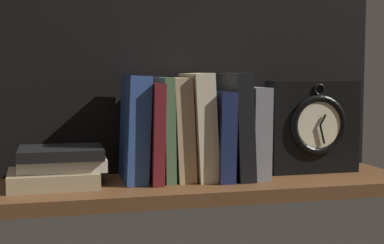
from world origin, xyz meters
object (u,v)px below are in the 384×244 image
object	(u,v)px
book_green_romantic	(164,129)
book_gray_chess	(250,131)
book_blue_modern	(135,128)
book_tan_shortstories	(179,129)
book_cream_twain	(198,126)
book_stack_side	(58,167)
book_black_skeptic	(233,125)
book_navy_bierce	(216,134)
framed_clock	(313,126)
book_maroon_dawkins	(152,132)

from	to	relation	value
book_green_romantic	book_gray_chess	bearing A→B (deg)	0.00
book_blue_modern	book_tan_shortstories	bearing A→B (deg)	0.00
book_cream_twain	book_gray_chess	world-z (taller)	book_cream_twain
book_blue_modern	book_stack_side	world-z (taller)	book_blue_modern
book_blue_modern	book_stack_side	bearing A→B (deg)	-175.05
book_gray_chess	book_green_romantic	bearing A→B (deg)	-180.00
book_tan_shortstories	book_cream_twain	world-z (taller)	book_cream_twain
book_cream_twain	book_black_skeptic	distance (cm)	7.15
book_tan_shortstories	book_cream_twain	size ratio (longest dim) A/B	0.96
book_navy_bierce	book_gray_chess	distance (cm)	7.16
book_black_skeptic	book_stack_side	world-z (taller)	book_black_skeptic
book_cream_twain	book_stack_side	bearing A→B (deg)	-177.35
book_black_skeptic	framed_clock	bearing A→B (deg)	0.60
book_navy_bierce	book_stack_side	xyz separation A→B (cm)	(-30.71, -1.25, -5.16)
book_tan_shortstories	book_gray_chess	size ratio (longest dim) A/B	1.11
book_green_romantic	book_gray_chess	world-z (taller)	book_green_romantic
book_cream_twain	book_gray_chess	distance (cm)	10.93
book_black_skeptic	book_gray_chess	size ratio (longest dim) A/B	1.16
framed_clock	book_black_skeptic	bearing A→B (deg)	-179.40
book_maroon_dawkins	book_cream_twain	distance (cm)	9.21
book_cream_twain	framed_clock	distance (cm)	24.64
book_maroon_dawkins	book_tan_shortstories	size ratio (longest dim) A/B	0.95
book_green_romantic	book_navy_bierce	distance (cm)	10.61
book_tan_shortstories	framed_clock	xyz separation A→B (cm)	(28.50, 0.18, -0.27)
book_navy_bierce	book_gray_chess	size ratio (longest dim) A/B	0.96
book_tan_shortstories	book_maroon_dawkins	bearing A→B (deg)	180.00
book_navy_bierce	framed_clock	distance (cm)	20.95
book_tan_shortstories	book_gray_chess	distance (cm)	14.75
book_blue_modern	book_maroon_dawkins	distance (cm)	3.48
book_maroon_dawkins	book_cream_twain	world-z (taller)	book_cream_twain
book_navy_bierce	book_black_skeptic	bearing A→B (deg)	0.00
book_gray_chess	book_tan_shortstories	bearing A→B (deg)	180.00
book_green_romantic	book_cream_twain	bearing A→B (deg)	0.00
book_green_romantic	book_black_skeptic	size ratio (longest dim) A/B	0.96
book_navy_bierce	book_gray_chess	world-z (taller)	book_gray_chess
book_green_romantic	book_black_skeptic	xyz separation A→B (cm)	(13.98, 0.00, 0.39)
framed_clock	book_stack_side	bearing A→B (deg)	-178.41
book_gray_chess	book_cream_twain	bearing A→B (deg)	180.00
book_navy_bierce	book_gray_chess	xyz separation A→B (cm)	(7.15, 0.00, 0.36)
book_maroon_dawkins	book_green_romantic	distance (cm)	2.40
book_green_romantic	book_cream_twain	distance (cm)	6.84
book_navy_bierce	book_blue_modern	bearing A→B (deg)	180.00
book_blue_modern	framed_clock	distance (cm)	37.20
book_green_romantic	book_tan_shortstories	distance (cm)	2.95
book_tan_shortstories	book_black_skeptic	size ratio (longest dim) A/B	0.96
book_blue_modern	book_cream_twain	world-z (taller)	book_cream_twain
book_green_romantic	book_gray_chess	xyz separation A→B (cm)	(17.67, 0.00, -0.99)
book_tan_shortstories	book_stack_side	world-z (taller)	book_tan_shortstories
book_blue_modern	book_cream_twain	xyz separation A→B (cm)	(12.57, 0.00, 0.20)
book_maroon_dawkins	book_black_skeptic	distance (cm)	16.34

